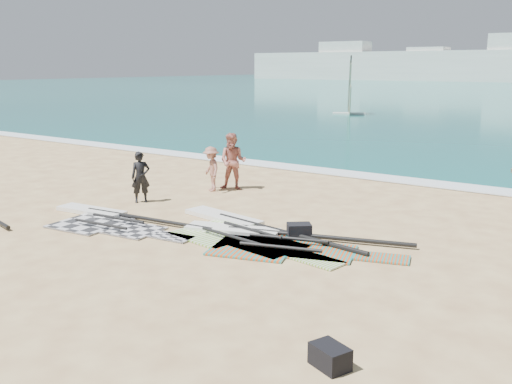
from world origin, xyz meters
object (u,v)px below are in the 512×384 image
Objects in this scene: beachgoer_left at (233,162)px; rig_grey at (108,220)px; rig_green at (241,230)px; beachgoer_mid at (211,169)px; person_wetsuit at (141,177)px; rig_orange at (270,240)px; gear_bag_near at (299,231)px; gear_bag_far at (330,357)px.

rig_grey is at bearing -116.07° from beachgoer_left.
rig_green is 5.04m from beachgoer_mid.
rig_grey is 2.40m from person_wetsuit.
rig_orange is 3.87× the size of beachgoer_mid.
rig_grey is at bearing -162.02° from gear_bag_near.
beachgoer_left is 0.79m from beachgoer_mid.
beachgoer_left is at bearing 138.45° from rig_green.
rig_orange is 3.02× the size of beachgoer_left.
gear_bag_far is at bearing -27.41° from rig_grey.
beachgoer_left is (1.21, 3.12, 0.18)m from person_wetsuit.
gear_bag_near is at bearing -55.70° from person_wetsuit.
rig_green is at bearing -61.90° from person_wetsuit.
person_wetsuit is 2.62m from beachgoer_mid.
rig_green is 1.14m from rig_orange.
rig_orange is (4.67, 0.98, 0.00)m from rig_grey.
beachgoer_left reaches higher than beachgoer_mid.
gear_bag_near reaches higher than gear_bag_far.
rig_grey is 4.68m from beachgoer_mid.
rig_grey is 5.32m from beachgoer_left.
person_wetsuit is (-5.54, 1.13, 0.74)m from rig_orange.
rig_orange is at bearing -66.82° from beachgoer_left.
rig_green reaches higher than rig_orange.
beachgoer_mid is (-0.46, -0.60, -0.21)m from beachgoer_left.
person_wetsuit is (-9.44, 5.52, 0.63)m from gear_bag_far.
rig_grey is at bearing -118.74° from person_wetsuit.
beachgoer_mid is (-0.13, 4.63, 0.71)m from rig_grey.
rig_orange is 10.14× the size of gear_bag_near.
beachgoer_mid reaches higher than gear_bag_near.
person_wetsuit is at bearing 178.48° from rig_green.
beachgoer_mid is (-3.70, 3.35, 0.70)m from rig_green.
gear_bag_far reaches higher than rig_grey.
rig_grey is at bearing -151.21° from rig_green.
rig_green is 6.85m from gear_bag_far.
rig_grey is at bearing 158.33° from gear_bag_far.
beachgoer_left is at bearing 118.77° from rig_orange.
beachgoer_mid is at bearing 22.24° from person_wetsuit.
beachgoer_left reaches higher than person_wetsuit.
person_wetsuit is 0.82× the size of beachgoer_left.
person_wetsuit is 3.35m from beachgoer_left.
rig_green is 5.19m from beachgoer_left.
gear_bag_far is at bearing -33.97° from rig_green.
beachgoer_left is at bearing 86.25° from beachgoer_mid.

